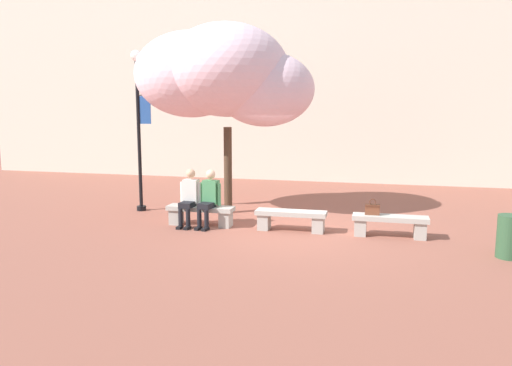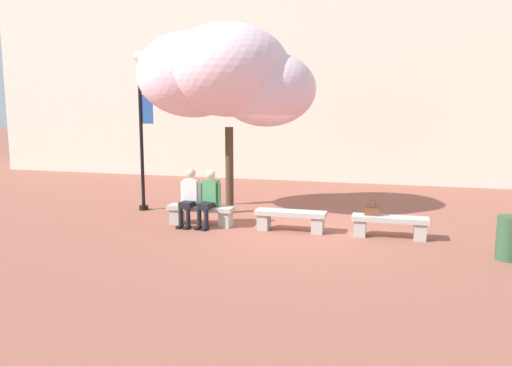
{
  "view_description": "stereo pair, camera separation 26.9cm",
  "coord_description": "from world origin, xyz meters",
  "px_view_note": "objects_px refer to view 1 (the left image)",
  "views": [
    {
      "loc": [
        1.87,
        -10.5,
        2.68
      ],
      "look_at": [
        -0.84,
        0.2,
        1.0
      ],
      "focal_mm": 35.0,
      "sensor_mm": 36.0,
      "label": 1
    },
    {
      "loc": [
        2.13,
        -10.43,
        2.68
      ],
      "look_at": [
        -0.84,
        0.2,
        1.0
      ],
      "focal_mm": 35.0,
      "sensor_mm": 36.0,
      "label": 2
    }
  ],
  "objects_px": {
    "handbag": "(372,209)",
    "lamp_post_with_banner": "(139,116)",
    "stone_bench_west_end": "(201,213)",
    "stone_bench_center": "(390,223)",
    "person_seated_right": "(209,196)",
    "trash_bin": "(510,237)",
    "person_seated_left": "(189,195)",
    "cherry_tree_main": "(223,76)",
    "stone_bench_near_west": "(291,218)"
  },
  "relations": [
    {
      "from": "handbag",
      "to": "lamp_post_with_banner",
      "type": "relative_size",
      "value": 0.08
    },
    {
      "from": "stone_bench_west_end",
      "to": "stone_bench_center",
      "type": "relative_size",
      "value": 1.0
    },
    {
      "from": "person_seated_right",
      "to": "stone_bench_center",
      "type": "bearing_deg",
      "value": 0.76
    },
    {
      "from": "lamp_post_with_banner",
      "to": "trash_bin",
      "type": "relative_size",
      "value": 5.26
    },
    {
      "from": "person_seated_left",
      "to": "cherry_tree_main",
      "type": "relative_size",
      "value": 0.27
    },
    {
      "from": "cherry_tree_main",
      "to": "trash_bin",
      "type": "distance_m",
      "value": 7.3
    },
    {
      "from": "stone_bench_near_west",
      "to": "lamp_post_with_banner",
      "type": "relative_size",
      "value": 0.38
    },
    {
      "from": "person_seated_right",
      "to": "handbag",
      "type": "xyz_separation_m",
      "value": [
        3.59,
        0.07,
        -0.12
      ]
    },
    {
      "from": "person_seated_left",
      "to": "cherry_tree_main",
      "type": "distance_m",
      "value": 3.18
    },
    {
      "from": "trash_bin",
      "to": "person_seated_right",
      "type": "bearing_deg",
      "value": 171.16
    },
    {
      "from": "lamp_post_with_banner",
      "to": "handbag",
      "type": "bearing_deg",
      "value": -11.27
    },
    {
      "from": "stone_bench_west_end",
      "to": "stone_bench_near_west",
      "type": "bearing_deg",
      "value": 0.0
    },
    {
      "from": "stone_bench_west_end",
      "to": "stone_bench_near_west",
      "type": "height_order",
      "value": "same"
    },
    {
      "from": "person_seated_right",
      "to": "lamp_post_with_banner",
      "type": "relative_size",
      "value": 0.31
    },
    {
      "from": "stone_bench_west_end",
      "to": "cherry_tree_main",
      "type": "xyz_separation_m",
      "value": [
        0.09,
        1.51,
        3.16
      ]
    },
    {
      "from": "stone_bench_near_west",
      "to": "trash_bin",
      "type": "bearing_deg",
      "value": -13.4
    },
    {
      "from": "cherry_tree_main",
      "to": "lamp_post_with_banner",
      "type": "bearing_deg",
      "value": -171.97
    },
    {
      "from": "stone_bench_center",
      "to": "person_seated_right",
      "type": "height_order",
      "value": "person_seated_right"
    },
    {
      "from": "lamp_post_with_banner",
      "to": "cherry_tree_main",
      "type": "bearing_deg",
      "value": 8.03
    },
    {
      "from": "person_seated_left",
      "to": "lamp_post_with_banner",
      "type": "xyz_separation_m",
      "value": [
        -1.85,
        1.25,
        1.76
      ]
    },
    {
      "from": "person_seated_right",
      "to": "trash_bin",
      "type": "distance_m",
      "value": 6.09
    },
    {
      "from": "lamp_post_with_banner",
      "to": "stone_bench_near_west",
      "type": "bearing_deg",
      "value": -16.0
    },
    {
      "from": "person_seated_right",
      "to": "person_seated_left",
      "type": "bearing_deg",
      "value": -179.91
    },
    {
      "from": "stone_bench_near_west",
      "to": "person_seated_right",
      "type": "height_order",
      "value": "person_seated_right"
    },
    {
      "from": "stone_bench_center",
      "to": "stone_bench_west_end",
      "type": "bearing_deg",
      "value": 180.0
    },
    {
      "from": "handbag",
      "to": "stone_bench_near_west",
      "type": "bearing_deg",
      "value": -179.28
    },
    {
      "from": "person_seated_right",
      "to": "lamp_post_with_banner",
      "type": "height_order",
      "value": "lamp_post_with_banner"
    },
    {
      "from": "stone_bench_west_end",
      "to": "cherry_tree_main",
      "type": "relative_size",
      "value": 0.33
    },
    {
      "from": "stone_bench_west_end",
      "to": "stone_bench_center",
      "type": "xyz_separation_m",
      "value": [
        4.18,
        0.0,
        0.0
      ]
    },
    {
      "from": "cherry_tree_main",
      "to": "trash_bin",
      "type": "xyz_separation_m",
      "value": [
        6.15,
        -2.49,
        -3.06
      ]
    },
    {
      "from": "stone_bench_near_west",
      "to": "stone_bench_center",
      "type": "height_order",
      "value": "same"
    },
    {
      "from": "stone_bench_center",
      "to": "person_seated_right",
      "type": "relative_size",
      "value": 1.2
    },
    {
      "from": "stone_bench_west_end",
      "to": "handbag",
      "type": "xyz_separation_m",
      "value": [
        3.82,
        0.02,
        0.28
      ]
    },
    {
      "from": "person_seated_left",
      "to": "lamp_post_with_banner",
      "type": "distance_m",
      "value": 2.84
    },
    {
      "from": "stone_bench_near_west",
      "to": "trash_bin",
      "type": "distance_m",
      "value": 4.26
    },
    {
      "from": "stone_bench_west_end",
      "to": "person_seated_right",
      "type": "distance_m",
      "value": 0.47
    },
    {
      "from": "person_seated_right",
      "to": "lamp_post_with_banner",
      "type": "xyz_separation_m",
      "value": [
        -2.32,
        1.25,
        1.76
      ]
    },
    {
      "from": "stone_bench_near_west",
      "to": "person_seated_right",
      "type": "xyz_separation_m",
      "value": [
        -1.86,
        -0.05,
        0.4
      ]
    },
    {
      "from": "person_seated_left",
      "to": "lamp_post_with_banner",
      "type": "bearing_deg",
      "value": 145.86
    },
    {
      "from": "person_seated_left",
      "to": "trash_bin",
      "type": "height_order",
      "value": "person_seated_left"
    },
    {
      "from": "stone_bench_west_end",
      "to": "person_seated_left",
      "type": "distance_m",
      "value": 0.47
    },
    {
      "from": "lamp_post_with_banner",
      "to": "trash_bin",
      "type": "height_order",
      "value": "lamp_post_with_banner"
    },
    {
      "from": "stone_bench_west_end",
      "to": "trash_bin",
      "type": "xyz_separation_m",
      "value": [
        6.24,
        -0.99,
        0.1
      ]
    },
    {
      "from": "person_seated_right",
      "to": "handbag",
      "type": "distance_m",
      "value": 3.59
    },
    {
      "from": "stone_bench_center",
      "to": "lamp_post_with_banner",
      "type": "bearing_deg",
      "value": 169.18
    },
    {
      "from": "stone_bench_west_end",
      "to": "stone_bench_center",
      "type": "bearing_deg",
      "value": 0.0
    },
    {
      "from": "stone_bench_center",
      "to": "trash_bin",
      "type": "height_order",
      "value": "trash_bin"
    },
    {
      "from": "stone_bench_west_end",
      "to": "person_seated_left",
      "type": "xyz_separation_m",
      "value": [
        -0.24,
        -0.05,
        0.4
      ]
    },
    {
      "from": "stone_bench_center",
      "to": "stone_bench_near_west",
      "type": "bearing_deg",
      "value": 180.0
    },
    {
      "from": "stone_bench_center",
      "to": "person_seated_right",
      "type": "xyz_separation_m",
      "value": [
        -3.95,
        -0.05,
        0.4
      ]
    }
  ]
}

